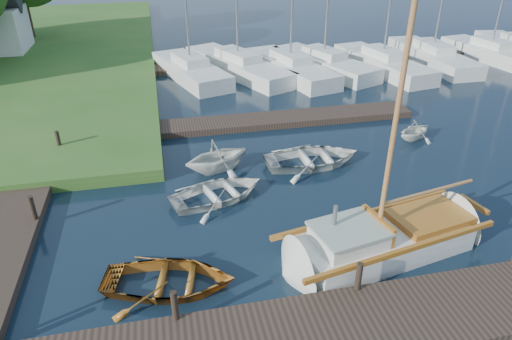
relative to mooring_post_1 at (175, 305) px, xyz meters
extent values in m
plane|color=black|center=(3.00, 5.00, -0.70)|extent=(160.00, 160.00, 0.00)
cube|color=black|center=(3.00, -1.00, -0.55)|extent=(18.00, 2.20, 0.30)
cube|color=black|center=(-5.00, 7.00, -0.55)|extent=(2.20, 18.00, 0.30)
cube|color=black|center=(5.00, 11.50, -0.55)|extent=(14.00, 1.60, 0.30)
cube|color=black|center=(13.00, 21.00, -0.55)|extent=(30.00, 1.60, 0.30)
cylinder|color=black|center=(0.00, 0.00, 0.00)|extent=(0.16, 0.16, 0.80)
cylinder|color=black|center=(4.50, 0.00, 0.00)|extent=(0.16, 0.16, 0.80)
cylinder|color=black|center=(-4.00, 5.00, 0.00)|extent=(0.16, 0.16, 0.80)
cylinder|color=black|center=(-4.00, 10.00, 0.00)|extent=(0.16, 0.16, 0.80)
cube|color=silver|center=(5.94, 1.57, -0.47)|extent=(5.29, 2.93, 0.90)
cone|color=silver|center=(8.93, 2.16, -0.47)|extent=(1.65, 2.17, 1.96)
cone|color=silver|center=(3.05, 1.00, -0.47)|extent=(1.36, 2.12, 1.96)
cube|color=brown|center=(5.76, 2.49, 0.04)|extent=(6.11, 1.32, 0.14)
cube|color=brown|center=(6.12, 0.65, 0.04)|extent=(6.11, 1.32, 0.14)
cube|color=brown|center=(9.28, 2.23, 0.04)|extent=(0.33, 1.10, 0.14)
cube|color=silver|center=(4.76, 1.34, 0.20)|extent=(2.04, 1.72, 0.44)
cube|color=#9AAB96|center=(4.76, 1.34, 0.45)|extent=(2.15, 1.84, 0.08)
cube|color=brown|center=(5.70, 1.52, 0.28)|extent=(0.39, 1.40, 0.60)
cylinder|color=slate|center=(4.41, 1.57, 0.78)|extent=(0.12, 0.12, 0.60)
cube|color=brown|center=(7.51, 1.88, 0.08)|extent=(2.45, 1.90, 0.20)
cylinder|color=brown|center=(5.75, 1.53, 4.18)|extent=(0.14, 0.14, 8.40)
cylinder|color=brown|center=(7.32, 1.84, 0.98)|extent=(3.16, 0.72, 0.10)
imported|color=brown|center=(-0.10, 1.38, -0.35)|extent=(3.86, 3.13, 0.71)
imported|color=silver|center=(1.76, 5.40, -0.36)|extent=(3.85, 3.23, 0.68)
imported|color=silver|center=(2.05, 7.45, -0.01)|extent=(3.21, 2.99, 1.38)
imported|color=silver|center=(5.72, 7.11, -0.31)|extent=(3.83, 2.79, 0.78)
imported|color=silver|center=(10.87, 8.46, -0.21)|extent=(2.38, 2.25, 0.99)
cube|color=silver|center=(2.11, 19.39, -0.25)|extent=(4.38, 7.82, 0.90)
cube|color=silver|center=(2.11, 19.39, 0.45)|extent=(2.13, 2.93, 0.50)
cube|color=silver|center=(5.09, 19.78, -0.25)|extent=(5.76, 9.38, 0.90)
cube|color=silver|center=(5.09, 19.78, 0.45)|extent=(2.59, 3.54, 0.50)
cube|color=silver|center=(8.15, 18.67, -0.25)|extent=(4.17, 8.41, 0.90)
cube|color=silver|center=(8.15, 18.67, 0.45)|extent=(2.07, 3.10, 0.50)
cube|color=silver|center=(10.49, 19.12, -0.25)|extent=(5.08, 8.23, 0.90)
cube|color=silver|center=(10.49, 19.12, 0.45)|extent=(2.36, 3.12, 0.50)
cube|color=silver|center=(14.13, 18.33, -0.25)|extent=(3.58, 8.38, 0.90)
cube|color=silver|center=(14.13, 18.33, 0.45)|extent=(1.87, 3.04, 0.50)
cube|color=silver|center=(18.15, 19.21, -0.25)|extent=(2.26, 8.46, 0.90)
cube|color=silver|center=(18.15, 19.21, 0.45)|extent=(1.42, 2.96, 0.50)
cube|color=silver|center=(22.54, 19.22, -0.25)|extent=(3.23, 7.58, 0.90)
cube|color=silver|center=(22.54, 19.22, 0.45)|extent=(1.75, 2.74, 0.50)
cylinder|color=#332114|center=(-9.00, 31.00, 1.64)|extent=(0.36, 0.36, 3.67)
camera|label=1|loc=(0.17, -7.86, 7.71)|focal=32.00mm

